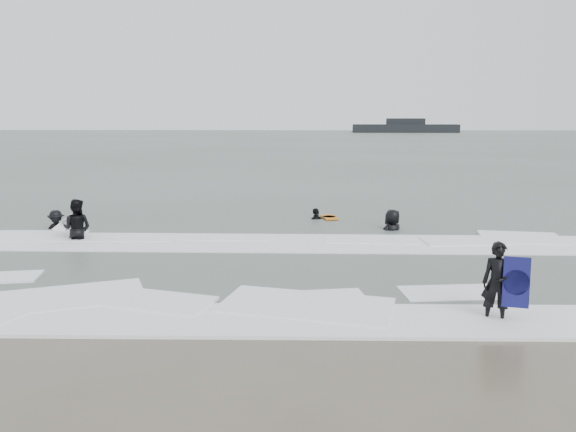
{
  "coord_description": "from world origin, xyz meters",
  "views": [
    {
      "loc": [
        0.54,
        -10.93,
        3.91
      ],
      "look_at": [
        0.0,
        5.0,
        1.1
      ],
      "focal_mm": 35.0,
      "sensor_mm": 36.0,
      "label": 1
    }
  ],
  "objects_px": {
    "surfer_breaker": "(57,231)",
    "surfer_centre": "(495,321)",
    "surfer_wading": "(78,241)",
    "surfer_right_near": "(316,220)",
    "surfer_right_far": "(392,231)",
    "vessel_horizon": "(405,128)"
  },
  "relations": [
    {
      "from": "surfer_right_far",
      "to": "vessel_horizon",
      "type": "distance_m",
      "value": 128.08
    },
    {
      "from": "surfer_centre",
      "to": "surfer_wading",
      "type": "height_order",
      "value": "surfer_wading"
    },
    {
      "from": "surfer_wading",
      "to": "surfer_right_far",
      "type": "bearing_deg",
      "value": -165.51
    },
    {
      "from": "surfer_centre",
      "to": "vessel_horizon",
      "type": "distance_m",
      "value": 136.6
    },
    {
      "from": "surfer_breaker",
      "to": "surfer_right_far",
      "type": "bearing_deg",
      "value": -8.99
    },
    {
      "from": "surfer_right_near",
      "to": "surfer_right_far",
      "type": "distance_m",
      "value": 3.3
    },
    {
      "from": "surfer_right_near",
      "to": "vessel_horizon",
      "type": "xyz_separation_m",
      "value": [
        24.66,
        124.14,
        1.34
      ]
    },
    {
      "from": "surfer_breaker",
      "to": "surfer_right_far",
      "type": "distance_m",
      "value": 11.74
    },
    {
      "from": "surfer_right_near",
      "to": "surfer_right_far",
      "type": "relative_size",
      "value": 0.85
    },
    {
      "from": "surfer_centre",
      "to": "surfer_right_near",
      "type": "bearing_deg",
      "value": 123.52
    },
    {
      "from": "surfer_wading",
      "to": "surfer_right_near",
      "type": "xyz_separation_m",
      "value": [
        7.69,
        3.98,
        0.0
      ]
    },
    {
      "from": "surfer_breaker",
      "to": "surfer_wading",
      "type": "bearing_deg",
      "value": -59.79
    },
    {
      "from": "surfer_right_near",
      "to": "vessel_horizon",
      "type": "height_order",
      "value": "vessel_horizon"
    },
    {
      "from": "surfer_centre",
      "to": "surfer_wading",
      "type": "xyz_separation_m",
      "value": [
        -10.99,
        6.79,
        0.0
      ]
    },
    {
      "from": "surfer_right_far",
      "to": "vessel_horizon",
      "type": "bearing_deg",
      "value": -143.44
    },
    {
      "from": "surfer_centre",
      "to": "surfer_breaker",
      "type": "xyz_separation_m",
      "value": [
        -12.42,
        8.45,
        0.0
      ]
    },
    {
      "from": "surfer_wading",
      "to": "surfer_right_far",
      "type": "height_order",
      "value": "same"
    },
    {
      "from": "surfer_centre",
      "to": "vessel_horizon",
      "type": "height_order",
      "value": "vessel_horizon"
    },
    {
      "from": "surfer_breaker",
      "to": "surfer_centre",
      "type": "bearing_deg",
      "value": -44.71
    },
    {
      "from": "surfer_breaker",
      "to": "vessel_horizon",
      "type": "xyz_separation_m",
      "value": [
        33.78,
        126.46,
        1.34
      ]
    },
    {
      "from": "surfer_breaker",
      "to": "surfer_right_near",
      "type": "distance_m",
      "value": 9.41
    },
    {
      "from": "surfer_centre",
      "to": "surfer_breaker",
      "type": "distance_m",
      "value": 15.02
    }
  ]
}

